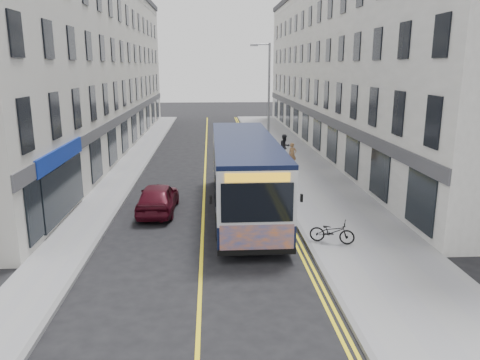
{
  "coord_description": "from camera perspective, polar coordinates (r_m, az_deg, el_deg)",
  "views": [
    {
      "loc": [
        0.39,
        -16.9,
        6.6
      ],
      "look_at": [
        1.68,
        3.41,
        1.6
      ],
      "focal_mm": 35.0,
      "sensor_mm": 36.0,
      "label": 1
    }
  ],
  "objects": [
    {
      "name": "ground",
      "position": [
        18.15,
        -4.64,
        -7.57
      ],
      "size": [
        140.0,
        140.0,
        0.0
      ],
      "primitive_type": "plane",
      "color": "black",
      "rests_on": "ground"
    },
    {
      "name": "pavement_east",
      "position": [
        30.21,
        7.65,
        1.18
      ],
      "size": [
        4.5,
        64.0,
        0.12
      ],
      "primitive_type": "cube",
      "color": "gray",
      "rests_on": "ground"
    },
    {
      "name": "pavement_west",
      "position": [
        30.12,
        -13.84,
        0.86
      ],
      "size": [
        2.0,
        64.0,
        0.12
      ],
      "primitive_type": "cube",
      "color": "gray",
      "rests_on": "ground"
    },
    {
      "name": "kerb_east",
      "position": [
        29.85,
        3.41,
        1.13
      ],
      "size": [
        0.18,
        64.0,
        0.13
      ],
      "primitive_type": "cube",
      "color": "slate",
      "rests_on": "ground"
    },
    {
      "name": "kerb_west",
      "position": [
        29.95,
        -11.96,
        0.9
      ],
      "size": [
        0.18,
        64.0,
        0.13
      ],
      "primitive_type": "cube",
      "color": "slate",
      "rests_on": "ground"
    },
    {
      "name": "road_centre_line",
      "position": [
        29.65,
        -4.29,
        0.91
      ],
      "size": [
        0.12,
        64.0,
        0.01
      ],
      "primitive_type": "cube",
      "color": "yellow",
      "rests_on": "ground"
    },
    {
      "name": "road_dbl_yellow_inner",
      "position": [
        29.81,
        2.55,
        1.01
      ],
      "size": [
        0.1,
        64.0,
        0.01
      ],
      "primitive_type": "cube",
      "color": "yellow",
      "rests_on": "ground"
    },
    {
      "name": "road_dbl_yellow_outer",
      "position": [
        29.83,
        2.93,
        1.01
      ],
      "size": [
        0.1,
        64.0,
        0.01
      ],
      "primitive_type": "cube",
      "color": "yellow",
      "rests_on": "ground"
    },
    {
      "name": "terrace_east",
      "position": [
        39.5,
        13.07,
        13.32
      ],
      "size": [
        6.0,
        46.0,
        13.0
      ],
      "primitive_type": "cube",
      "color": "white",
      "rests_on": "ground"
    },
    {
      "name": "terrace_west",
      "position": [
        39.05,
        -18.02,
        13.01
      ],
      "size": [
        6.0,
        46.0,
        13.0
      ],
      "primitive_type": "cube",
      "color": "beige",
      "rests_on": "ground"
    },
    {
      "name": "streetlamp",
      "position": [
        31.21,
        3.39,
        9.71
      ],
      "size": [
        1.32,
        0.18,
        8.0
      ],
      "color": "gray",
      "rests_on": "ground"
    },
    {
      "name": "city_bus",
      "position": [
        21.22,
        0.53,
        0.95
      ],
      "size": [
        2.76,
        11.82,
        3.44
      ],
      "color": "black",
      "rests_on": "ground"
    },
    {
      "name": "bicycle",
      "position": [
        17.9,
        11.16,
        -6.19
      ],
      "size": [
        1.77,
        1.14,
        0.88
      ],
      "primitive_type": "imported",
      "rotation": [
        0.0,
        0.0,
        1.21
      ],
      "color": "black",
      "rests_on": "pavement_east"
    },
    {
      "name": "pedestrian_near",
      "position": [
        30.82,
        6.4,
        3.07
      ],
      "size": [
        0.65,
        0.5,
        1.57
      ],
      "primitive_type": "imported",
      "rotation": [
        0.0,
        0.0,
        0.24
      ],
      "color": "#996E45",
      "rests_on": "pavement_east"
    },
    {
      "name": "pedestrian_far",
      "position": [
        33.24,
        5.47,
        4.05
      ],
      "size": [
        1.08,
        1.02,
        1.77
      ],
      "primitive_type": "imported",
      "rotation": [
        0.0,
        0.0,
        0.56
      ],
      "color": "black",
      "rests_on": "pavement_east"
    },
    {
      "name": "car_white",
      "position": [
        41.54,
        -0.55,
        5.64
      ],
      "size": [
        1.52,
        4.26,
        1.4
      ],
      "primitive_type": "imported",
      "rotation": [
        0.0,
        0.0,
        0.01
      ],
      "color": "silver",
      "rests_on": "ground"
    },
    {
      "name": "car_maroon",
      "position": [
        21.76,
        -9.98,
        -2.15
      ],
      "size": [
        1.78,
        4.14,
        1.39
      ],
      "primitive_type": "imported",
      "rotation": [
        0.0,
        0.0,
        3.11
      ],
      "color": "#4B0C19",
      "rests_on": "ground"
    }
  ]
}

